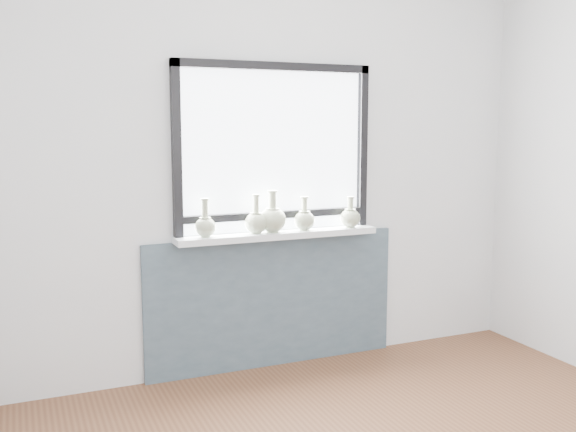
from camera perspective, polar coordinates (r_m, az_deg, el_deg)
name	(u,v)px	position (r m, az deg, el deg)	size (l,w,h in m)	color
back_wall	(272,167)	(4.09, -1.43, 4.35)	(3.60, 0.02, 2.60)	silver
apron_panel	(274,301)	(4.21, -1.24, -7.57)	(1.70, 0.03, 0.86)	#4B5D6C
windowsill	(278,235)	(4.05, -0.89, -1.67)	(1.32, 0.18, 0.04)	white
window	(274,145)	(4.05, -1.25, 6.32)	(1.30, 0.06, 1.05)	black
vase_a	(205,225)	(3.87, -7.37, -0.80)	(0.13, 0.13, 0.23)	#B3BF9B
vase_b	(256,221)	(3.97, -2.85, -0.48)	(0.14, 0.14, 0.24)	#B3BF9B
vase_c	(273,218)	(4.01, -1.37, -0.21)	(0.17, 0.17, 0.26)	#B3BF9B
vase_d	(304,219)	(4.09, 1.47, -0.29)	(0.13, 0.13, 0.22)	#B3BF9B
vase_e	(350,217)	(4.22, 5.55, -0.08)	(0.13, 0.13, 0.20)	#B3BF9B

